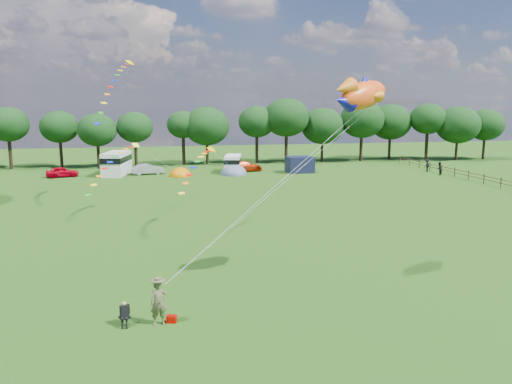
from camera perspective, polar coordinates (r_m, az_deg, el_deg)
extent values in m
plane|color=black|center=(24.77, 3.70, -12.41)|extent=(180.00, 180.00, 0.00)
cylinder|color=black|center=(80.87, -26.26, 3.88)|extent=(0.49, 0.49, 4.25)
ellipsoid|color=black|center=(80.59, -26.50, 6.94)|extent=(5.86, 5.86, 4.98)
cylinder|color=black|center=(79.99, -21.37, 4.05)|extent=(0.47, 0.47, 3.90)
ellipsoid|color=black|center=(79.71, -21.56, 6.94)|extent=(5.58, 5.58, 4.74)
cylinder|color=black|center=(76.20, -17.55, 3.87)|extent=(0.44, 0.44, 3.56)
ellipsoid|color=black|center=(75.90, -17.71, 6.77)|extent=(5.56, 5.56, 4.73)
cylinder|color=black|center=(76.74, -13.57, 4.25)|extent=(0.47, 0.47, 3.95)
ellipsoid|color=black|center=(76.45, -13.69, 7.22)|extent=(5.33, 5.33, 4.53)
cylinder|color=black|center=(78.55, -8.27, 4.70)|extent=(0.50, 0.50, 4.33)
ellipsoid|color=black|center=(78.28, -8.35, 7.63)|extent=(4.95, 4.95, 4.21)
cylinder|color=black|center=(78.41, -5.59, 4.37)|extent=(0.43, 0.43, 3.31)
ellipsoid|color=black|center=(78.10, -5.65, 7.51)|extent=(7.03, 7.03, 5.98)
cylinder|color=black|center=(79.77, 0.10, 4.90)|extent=(0.50, 0.50, 4.36)
ellipsoid|color=black|center=(79.48, 0.10, 8.04)|extent=(5.84, 5.84, 4.97)
cylinder|color=black|center=(79.94, 3.46, 4.96)|extent=(0.51, 0.51, 4.55)
ellipsoid|color=black|center=(79.65, 3.50, 8.51)|extent=(7.15, 7.15, 6.08)
cylinder|color=black|center=(82.47, 7.54, 4.58)|extent=(0.42, 0.42, 3.21)
ellipsoid|color=black|center=(82.17, 7.61, 7.49)|extent=(6.90, 6.90, 5.86)
cylinder|color=black|center=(84.13, 11.90, 4.89)|extent=(0.48, 0.48, 4.17)
ellipsoid|color=black|center=(83.84, 12.02, 8.14)|extent=(7.16, 7.16, 6.09)
cylinder|color=black|center=(88.38, 14.99, 4.84)|extent=(0.45, 0.45, 3.66)
ellipsoid|color=black|center=(88.11, 15.13, 7.74)|extent=(7.05, 7.05, 5.99)
cylinder|color=black|center=(88.70, 18.90, 4.98)|extent=(0.52, 0.52, 4.65)
ellipsoid|color=black|center=(88.44, 19.07, 7.91)|extent=(5.96, 5.96, 5.06)
cylinder|color=black|center=(90.11, 21.91, 4.40)|extent=(0.42, 0.42, 3.19)
ellipsoid|color=black|center=(89.84, 22.09, 7.13)|extent=(7.23, 7.23, 6.14)
cylinder|color=black|center=(93.47, 24.57, 4.50)|extent=(0.44, 0.44, 3.52)
ellipsoid|color=black|center=(93.22, 24.75, 7.00)|extent=(6.22, 6.22, 5.28)
cylinder|color=#472D19|center=(62.70, 26.19, 0.95)|extent=(0.12, 0.12, 1.20)
cylinder|color=#472D19|center=(61.48, 27.06, 1.05)|extent=(0.08, 3.00, 0.08)
cylinder|color=#472D19|center=(61.54, 27.03, 0.68)|extent=(0.08, 3.00, 0.08)
cylinder|color=#472D19|center=(65.07, 24.61, 1.37)|extent=(0.12, 0.12, 1.20)
cylinder|color=#472D19|center=(63.83, 25.41, 1.48)|extent=(0.08, 3.00, 0.08)
cylinder|color=#472D19|center=(63.88, 25.38, 1.12)|extent=(0.08, 3.00, 0.08)
cylinder|color=#472D19|center=(67.50, 23.13, 1.77)|extent=(0.12, 0.12, 1.20)
cylinder|color=#472D19|center=(66.23, 23.87, 1.87)|extent=(0.08, 3.00, 0.08)
cylinder|color=#472D19|center=(66.29, 23.85, 1.53)|extent=(0.08, 3.00, 0.08)
cylinder|color=#472D19|center=(69.97, 21.75, 2.13)|extent=(0.12, 0.12, 1.20)
cylinder|color=#472D19|center=(68.68, 22.45, 2.24)|extent=(0.08, 3.00, 0.08)
cylinder|color=#472D19|center=(68.73, 22.43, 1.91)|extent=(0.08, 3.00, 0.08)
cylinder|color=#472D19|center=(72.48, 20.47, 2.47)|extent=(0.12, 0.12, 1.20)
cylinder|color=#472D19|center=(71.17, 21.12, 2.58)|extent=(0.08, 3.00, 0.08)
cylinder|color=#472D19|center=(71.22, 21.10, 2.26)|extent=(0.08, 3.00, 0.08)
cylinder|color=#472D19|center=(75.02, 19.28, 2.78)|extent=(0.12, 0.12, 1.20)
cylinder|color=#472D19|center=(73.70, 19.88, 2.89)|extent=(0.08, 3.00, 0.08)
cylinder|color=#472D19|center=(73.75, 19.86, 2.59)|extent=(0.08, 3.00, 0.08)
cylinder|color=#472D19|center=(77.60, 18.16, 3.07)|extent=(0.12, 0.12, 1.20)
cylinder|color=#472D19|center=(76.27, 18.73, 3.19)|extent=(0.08, 3.00, 0.08)
cylinder|color=#472D19|center=(76.31, 18.71, 2.89)|extent=(0.08, 3.00, 0.08)
cylinder|color=#472D19|center=(80.21, 17.12, 3.34)|extent=(0.12, 0.12, 1.20)
cylinder|color=#472D19|center=(78.86, 17.65, 3.46)|extent=(0.08, 3.00, 0.08)
cylinder|color=#472D19|center=(78.90, 17.63, 3.17)|extent=(0.08, 3.00, 0.08)
cylinder|color=#472D19|center=(82.84, 16.14, 3.59)|extent=(0.12, 0.12, 1.20)
cylinder|color=#472D19|center=(81.48, 16.63, 3.71)|extent=(0.08, 3.00, 0.08)
cylinder|color=#472D19|center=(81.53, 16.62, 3.44)|extent=(0.08, 3.00, 0.08)
imported|color=#BA0013|center=(69.24, -21.28, 2.15)|extent=(4.36, 2.57, 1.36)
imported|color=gray|center=(68.62, -12.26, 2.57)|extent=(4.18, 2.14, 1.40)
imported|color=#A42807|center=(69.86, -1.32, 2.96)|extent=(5.36, 3.44, 1.49)
cube|color=silver|center=(69.17, -15.64, 3.16)|extent=(3.69, 6.46, 3.04)
cube|color=black|center=(69.10, -15.66, 3.67)|extent=(3.77, 6.59, 0.72)
cylinder|color=black|center=(67.47, -16.02, 2.04)|extent=(0.90, 0.47, 0.86)
cylinder|color=black|center=(71.13, -15.20, 2.48)|extent=(0.90, 0.47, 0.86)
cube|color=white|center=(69.02, -2.66, 3.24)|extent=(3.08, 5.12, 2.39)
cube|color=black|center=(68.96, -2.66, 3.64)|extent=(3.14, 5.22, 0.57)
cylinder|color=black|center=(67.64, -2.76, 2.37)|extent=(0.71, 0.40, 0.67)
cylinder|color=black|center=(70.61, -2.55, 2.70)|extent=(0.71, 0.40, 0.67)
ellipsoid|color=#CF6A00|center=(66.24, -8.65, 1.82)|extent=(2.74, 3.16, 2.25)
cylinder|color=#CF6A00|center=(66.24, -8.65, 1.84)|extent=(2.88, 2.88, 0.08)
ellipsoid|color=#4E5C72|center=(67.05, -2.55, 2.02)|extent=(3.52, 4.05, 2.75)
cylinder|color=#4E5C72|center=(67.04, -2.55, 2.04)|extent=(3.70, 3.70, 0.08)
cube|color=black|center=(69.18, 5.01, 3.15)|extent=(3.63, 3.00, 2.20)
imported|color=brown|center=(22.41, -11.06, -12.34)|extent=(0.79, 0.59, 1.98)
cylinder|color=#99999E|center=(22.75, -15.28, -14.34)|extent=(0.02, 0.02, 0.40)
cylinder|color=#99999E|center=(22.73, -14.30, -14.32)|extent=(0.02, 0.02, 0.40)
cylinder|color=#99999E|center=(23.10, -15.22, -13.95)|extent=(0.02, 0.02, 0.40)
cylinder|color=#99999E|center=(23.07, -14.25, -13.93)|extent=(0.02, 0.02, 0.40)
cube|color=black|center=(22.83, -14.78, -13.68)|extent=(0.58, 0.57, 0.04)
cube|color=black|center=(22.92, -14.78, -12.90)|extent=(0.43, 0.21, 0.47)
cube|color=black|center=(22.76, -14.81, -13.01)|extent=(0.38, 0.32, 0.50)
sphere|color=tan|center=(22.61, -14.85, -12.22)|extent=(0.19, 0.19, 0.19)
cube|color=#A70600|center=(22.86, -9.62, -14.12)|extent=(0.49, 0.38, 0.31)
ellipsoid|color=#ED4C12|center=(25.88, 12.16, 10.77)|extent=(3.65, 2.81, 2.00)
ellipsoid|color=yellow|center=(25.87, 12.15, 10.42)|extent=(2.28, 1.74, 1.09)
cone|color=orange|center=(24.71, 10.01, 11.60)|extent=(1.50, 1.36, 1.05)
cone|color=#120E9F|center=(24.70, 9.96, 10.15)|extent=(1.50, 1.36, 1.05)
cone|color=#120E9F|center=(25.98, 12.36, 12.18)|extent=(1.07, 1.13, 0.89)
sphere|color=white|center=(27.05, 13.13, 11.09)|extent=(0.33, 0.33, 0.33)
sphere|color=black|center=(27.15, 13.15, 11.08)|extent=(0.17, 0.17, 0.17)
cube|color=#FFD900|center=(49.82, -14.23, 14.16)|extent=(0.88, 0.89, 0.42)
cube|color=red|center=(49.32, -14.57, 13.93)|extent=(0.58, 0.64, 0.12)
cube|color=orange|center=(48.83, -14.91, 13.64)|extent=(0.58, 0.64, 0.13)
cube|color=yellow|center=(48.33, -15.26, 13.26)|extent=(0.58, 0.64, 0.14)
cube|color=#198C1E|center=(47.83, -15.60, 12.77)|extent=(0.57, 0.64, 0.15)
cube|color=#0C1EB2|center=(47.33, -15.95, 12.17)|extent=(0.57, 0.63, 0.16)
cube|color=red|center=(46.84, -16.30, 11.46)|extent=(0.56, 0.63, 0.17)
cube|color=orange|center=(46.35, -16.65, 10.64)|extent=(0.56, 0.63, 0.18)
cube|color=yellow|center=(45.88, -17.00, 9.70)|extent=(0.55, 0.62, 0.19)
cube|color=#198C1E|center=(45.42, -17.34, 8.64)|extent=(0.55, 0.62, 0.20)
cube|color=#0C1EB2|center=(44.99, -17.69, 7.46)|extent=(0.54, 0.61, 0.21)
cube|color=#F7FF27|center=(44.70, -13.58, 5.23)|extent=(0.74, 0.72, 0.35)
cube|color=red|center=(44.27, -14.12, 5.02)|extent=(0.54, 0.47, 0.10)
cube|color=orange|center=(43.86, -14.67, 4.76)|extent=(0.54, 0.47, 0.11)
cube|color=yellow|center=(43.46, -15.22, 4.39)|extent=(0.54, 0.47, 0.12)
cube|color=#198C1E|center=(43.08, -15.78, 3.90)|extent=(0.53, 0.46, 0.13)
cube|color=#0C1EB2|center=(42.71, -16.34, 3.30)|extent=(0.53, 0.46, 0.13)
cube|color=red|center=(42.35, -16.91, 2.57)|extent=(0.53, 0.46, 0.14)
cube|color=orange|center=(42.03, -17.48, 1.73)|extent=(0.52, 0.45, 0.15)
cube|color=yellow|center=(41.72, -18.05, 0.77)|extent=(0.52, 0.45, 0.16)
cube|color=#198C1E|center=(41.45, -18.62, -0.31)|extent=(0.52, 0.44, 0.16)
cube|color=#CE9704|center=(38.25, -5.14, 4.86)|extent=(0.74, 0.71, 0.35)
cube|color=red|center=(37.69, -5.53, 4.67)|extent=(0.54, 0.46, 0.10)
cube|color=orange|center=(37.14, -5.93, 4.40)|extent=(0.54, 0.46, 0.11)
cube|color=yellow|center=(36.60, -6.33, 4.01)|extent=(0.54, 0.46, 0.12)
cube|color=#198C1E|center=(36.07, -6.75, 3.48)|extent=(0.54, 0.45, 0.13)
cube|color=#0C1EB2|center=(35.55, -7.17, 2.80)|extent=(0.53, 0.45, 0.13)
cube|color=red|center=(35.05, -7.61, 1.97)|extent=(0.53, 0.45, 0.14)
cube|color=orange|center=(34.58, -8.05, 0.99)|extent=(0.53, 0.44, 0.15)
cube|color=yellow|center=(34.13, -8.50, -0.15)|extent=(0.53, 0.44, 0.16)
imported|color=black|center=(70.74, 20.20, 2.53)|extent=(0.98, 0.95, 1.74)
imported|color=black|center=(73.84, 18.95, 2.91)|extent=(1.25, 1.00, 1.76)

